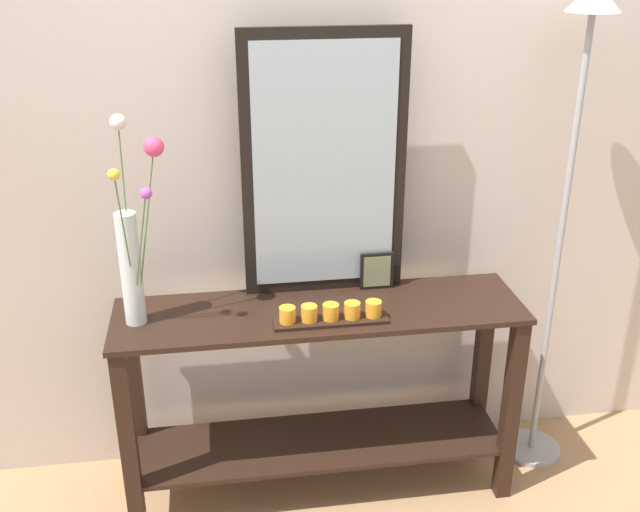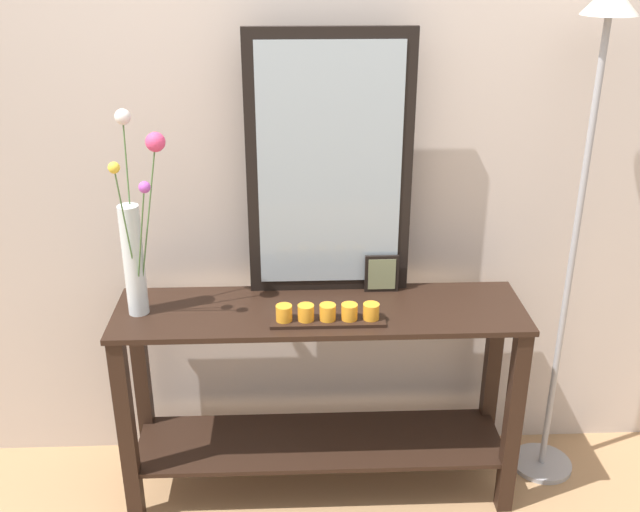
{
  "view_description": "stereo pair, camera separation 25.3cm",
  "coord_description": "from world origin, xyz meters",
  "px_view_note": "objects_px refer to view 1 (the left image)",
  "views": [
    {
      "loc": [
        -0.35,
        -2.29,
        2.01
      ],
      "look_at": [
        0.0,
        0.0,
        0.99
      ],
      "focal_mm": 41.58,
      "sensor_mm": 36.0,
      "label": 1
    },
    {
      "loc": [
        -0.09,
        -2.32,
        2.01
      ],
      "look_at": [
        0.0,
        0.0,
        0.99
      ],
      "focal_mm": 41.58,
      "sensor_mm": 36.0,
      "label": 2
    }
  ],
  "objects_px": {
    "tall_vase_left": "(132,246)",
    "console_table": "(320,382)",
    "picture_frame_small": "(377,271)",
    "mirror_leaning": "(324,167)",
    "floor_lamp": "(571,162)",
    "candle_tray": "(331,315)"
  },
  "relations": [
    {
      "from": "mirror_leaning",
      "to": "candle_tray",
      "type": "bearing_deg",
      "value": -93.84
    },
    {
      "from": "floor_lamp",
      "to": "mirror_leaning",
      "type": "bearing_deg",
      "value": 174.22
    },
    {
      "from": "candle_tray",
      "to": "mirror_leaning",
      "type": "bearing_deg",
      "value": 86.16
    },
    {
      "from": "mirror_leaning",
      "to": "floor_lamp",
      "type": "xyz_separation_m",
      "value": [
        0.87,
        -0.09,
        0.0
      ]
    },
    {
      "from": "mirror_leaning",
      "to": "tall_vase_left",
      "type": "xyz_separation_m",
      "value": [
        -0.66,
        -0.17,
        -0.19
      ]
    },
    {
      "from": "console_table",
      "to": "tall_vase_left",
      "type": "bearing_deg",
      "value": -179.45
    },
    {
      "from": "console_table",
      "to": "tall_vase_left",
      "type": "height_order",
      "value": "tall_vase_left"
    },
    {
      "from": "mirror_leaning",
      "to": "tall_vase_left",
      "type": "height_order",
      "value": "mirror_leaning"
    },
    {
      "from": "console_table",
      "to": "tall_vase_left",
      "type": "xyz_separation_m",
      "value": [
        -0.62,
        -0.01,
        0.59
      ]
    },
    {
      "from": "candle_tray",
      "to": "picture_frame_small",
      "type": "bearing_deg",
      "value": 47.61
    },
    {
      "from": "candle_tray",
      "to": "floor_lamp",
      "type": "xyz_separation_m",
      "value": [
        0.89,
        0.17,
        0.45
      ]
    },
    {
      "from": "console_table",
      "to": "mirror_leaning",
      "type": "bearing_deg",
      "value": 76.25
    },
    {
      "from": "console_table",
      "to": "tall_vase_left",
      "type": "distance_m",
      "value": 0.85
    },
    {
      "from": "console_table",
      "to": "floor_lamp",
      "type": "distance_m",
      "value": 1.2
    },
    {
      "from": "console_table",
      "to": "picture_frame_small",
      "type": "height_order",
      "value": "picture_frame_small"
    },
    {
      "from": "picture_frame_small",
      "to": "tall_vase_left",
      "type": "bearing_deg",
      "value": -170.88
    },
    {
      "from": "tall_vase_left",
      "to": "console_table",
      "type": "bearing_deg",
      "value": 0.55
    },
    {
      "from": "picture_frame_small",
      "to": "floor_lamp",
      "type": "distance_m",
      "value": 0.79
    },
    {
      "from": "tall_vase_left",
      "to": "floor_lamp",
      "type": "bearing_deg",
      "value": 2.98
    },
    {
      "from": "console_table",
      "to": "mirror_leaning",
      "type": "relative_size",
      "value": 1.54
    },
    {
      "from": "tall_vase_left",
      "to": "picture_frame_small",
      "type": "xyz_separation_m",
      "value": [
        0.85,
        0.14,
        -0.21
      ]
    },
    {
      "from": "tall_vase_left",
      "to": "picture_frame_small",
      "type": "distance_m",
      "value": 0.89
    }
  ]
}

